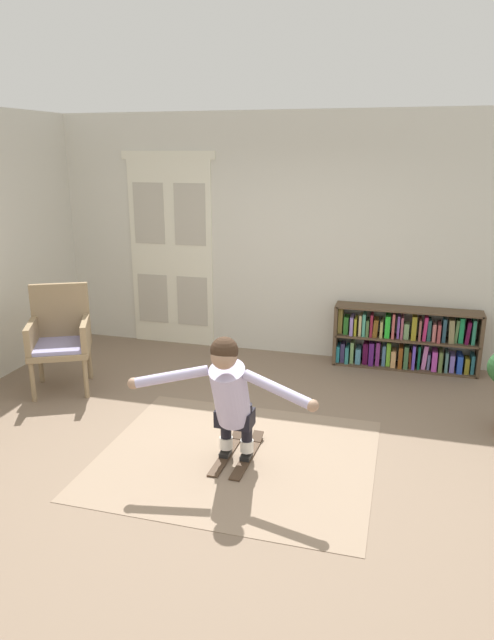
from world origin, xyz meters
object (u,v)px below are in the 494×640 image
object	(u,v)px
wicker_chair	(60,335)
bookshelf	(404,341)
skis_pair	(238,453)
person_skier	(230,392)

from	to	relation	value
wicker_chair	bookshelf	bearing A→B (deg)	24.00
bookshelf	skis_pair	size ratio (longest dim) A/B	2.24
bookshelf	person_skier	xyz separation A→B (m)	(-1.30, -2.66, 0.33)
bookshelf	skis_pair	bearing A→B (deg)	-117.68
skis_pair	person_skier	distance (m)	0.66
bookshelf	wicker_chair	world-z (taller)	wicker_chair
wicker_chair	person_skier	distance (m)	2.47
wicker_chair	skis_pair	xyz separation A→B (m)	(2.21, -0.91, -0.56)
wicker_chair	person_skier	xyz separation A→B (m)	(2.21, -1.09, 0.08)
bookshelf	wicker_chair	xyz separation A→B (m)	(-3.51, -1.56, 0.25)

